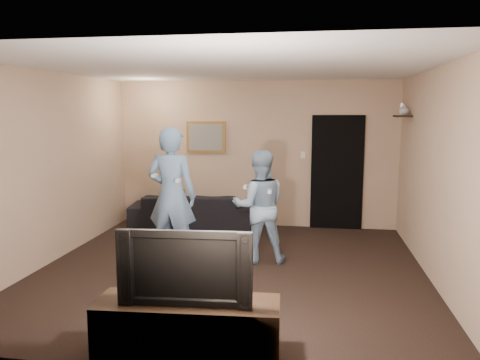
% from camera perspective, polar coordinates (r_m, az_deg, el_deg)
% --- Properties ---
extents(ground, '(5.00, 5.00, 0.00)m').
position_cam_1_polar(ground, '(6.27, -1.12, -10.84)').
color(ground, black).
rests_on(ground, ground).
extents(ceiling, '(5.00, 5.00, 0.04)m').
position_cam_1_polar(ceiling, '(5.94, -1.19, 13.56)').
color(ceiling, silver).
rests_on(ceiling, wall_back).
extents(wall_back, '(5.00, 0.04, 2.60)m').
position_cam_1_polar(wall_back, '(8.43, 1.87, 3.17)').
color(wall_back, tan).
rests_on(wall_back, ground).
extents(wall_front, '(5.00, 0.04, 2.60)m').
position_cam_1_polar(wall_front, '(3.57, -8.32, -4.04)').
color(wall_front, tan).
rests_on(wall_front, ground).
extents(wall_left, '(0.04, 5.00, 2.60)m').
position_cam_1_polar(wall_left, '(6.87, -22.16, 1.37)').
color(wall_left, tan).
rests_on(wall_left, ground).
extents(wall_right, '(0.04, 5.00, 2.60)m').
position_cam_1_polar(wall_right, '(6.05, 22.84, 0.47)').
color(wall_right, tan).
rests_on(wall_right, ground).
extents(sofa, '(2.22, 1.11, 0.62)m').
position_cam_1_polar(sofa, '(8.37, -5.90, -3.76)').
color(sofa, black).
rests_on(sofa, ground).
extents(throw_pillow, '(0.42, 0.22, 0.40)m').
position_cam_1_polar(throw_pillow, '(8.42, -8.06, -2.55)').
color(throw_pillow, '#1B534B').
rests_on(throw_pillow, sofa).
extents(painting_frame, '(0.72, 0.05, 0.57)m').
position_cam_1_polar(painting_frame, '(8.54, -4.17, 5.24)').
color(painting_frame, olive).
rests_on(painting_frame, wall_back).
extents(painting_canvas, '(0.62, 0.01, 0.47)m').
position_cam_1_polar(painting_canvas, '(8.51, -4.21, 5.23)').
color(painting_canvas, slate).
rests_on(painting_canvas, painting_frame).
extents(doorway, '(0.90, 0.06, 2.00)m').
position_cam_1_polar(doorway, '(8.37, 11.73, 0.90)').
color(doorway, black).
rests_on(doorway, ground).
extents(light_switch, '(0.08, 0.02, 0.12)m').
position_cam_1_polar(light_switch, '(8.34, 7.66, 3.04)').
color(light_switch, silver).
rests_on(light_switch, wall_back).
extents(wall_shelf, '(0.20, 0.60, 0.03)m').
position_cam_1_polar(wall_shelf, '(7.74, 19.20, 7.37)').
color(wall_shelf, black).
rests_on(wall_shelf, wall_right).
extents(shelf_vase, '(0.18, 0.18, 0.17)m').
position_cam_1_polar(shelf_vase, '(7.65, 19.35, 8.11)').
color(shelf_vase, silver).
rests_on(shelf_vase, wall_shelf).
extents(shelf_figurine, '(0.06, 0.06, 0.18)m').
position_cam_1_polar(shelf_figurine, '(7.82, 19.13, 8.15)').
color(shelf_figurine, silver).
rests_on(shelf_figurine, wall_shelf).
extents(tv_console, '(1.54, 0.58, 0.54)m').
position_cam_1_polar(tv_console, '(4.09, -6.34, -17.95)').
color(tv_console, black).
rests_on(tv_console, ground).
extents(television, '(1.09, 0.21, 0.62)m').
position_cam_1_polar(television, '(3.87, -6.48, -10.22)').
color(television, black).
rests_on(television, tv_console).
extents(wii_player_left, '(0.72, 0.54, 1.87)m').
position_cam_1_polar(wii_player_left, '(6.39, -8.31, -1.90)').
color(wii_player_left, '#688DB4').
rests_on(wii_player_left, ground).
extents(wii_player_right, '(0.85, 0.72, 1.54)m').
position_cam_1_polar(wii_player_right, '(6.42, 2.39, -3.23)').
color(wii_player_right, '#89ABC7').
rests_on(wii_player_right, ground).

